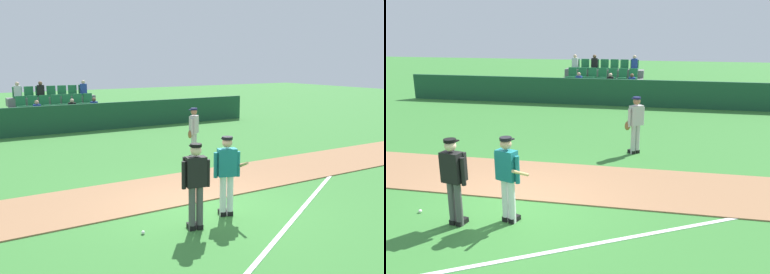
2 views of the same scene
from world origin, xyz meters
The scene contains 9 objects.
ground_plane centered at (0.00, 0.00, 0.00)m, with size 80.00×80.00×0.00m, color #387A33.
infield_dirt_path centered at (0.00, 1.70, 0.01)m, with size 28.00×2.55×0.03m, color #9E704C.
foul_line_chalk centered at (3.00, -0.50, 0.01)m, with size 12.00×0.10×0.01m, color white.
dugout_fence centered at (0.00, 11.98, 0.66)m, with size 20.00×0.16×1.31m, color #19472D.
stadium_bleachers centered at (0.00, 13.86, 0.63)m, with size 4.45×2.95×2.30m.
batter_teal_jersey centered at (0.17, -0.58, 0.97)m, with size 0.59×0.80×1.76m.
umpire_home_plate centered at (-0.80, -0.88, 1.00)m, with size 0.58×0.36×1.76m.
runner_grey_jersey centered at (2.34, 4.41, 0.96)m, with size 0.59×0.48×1.76m.
baseball centered at (-1.82, -0.58, 0.04)m, with size 0.07×0.07×0.07m, color white.
Camera 1 is at (-5.00, -7.77, 3.36)m, focal length 39.64 mm.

